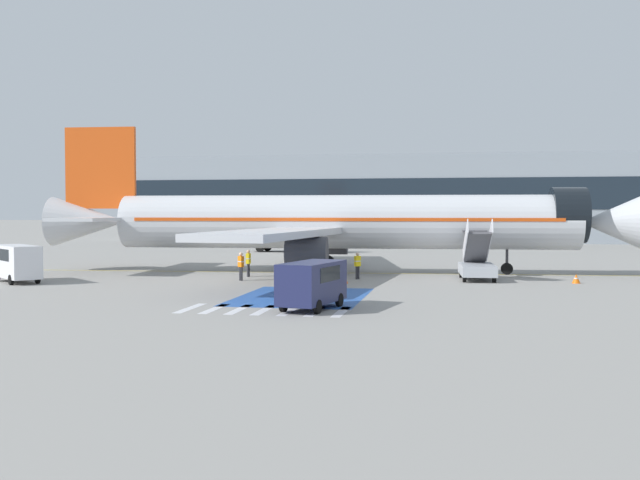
{
  "coord_description": "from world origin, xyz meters",
  "views": [
    {
      "loc": [
        8.89,
        -54.11,
        4.57
      ],
      "look_at": [
        -0.56,
        -2.72,
        2.55
      ],
      "focal_mm": 42.0,
      "sensor_mm": 36.0,
      "label": 1
    }
  ],
  "objects_px": {
    "service_van_1": "(17,260)",
    "service_van_0": "(312,281)",
    "boarding_stairs_forward": "(477,265)",
    "ground_crew_1": "(357,264)",
    "traffic_cone_1": "(576,279)",
    "terminal_building": "(422,199)",
    "ground_crew_0": "(241,264)",
    "ground_crew_2": "(248,261)",
    "airliner": "(336,222)",
    "traffic_cone_0": "(345,279)",
    "fuel_tanker": "(297,237)"
  },
  "relations": [
    {
      "from": "service_van_1",
      "to": "service_van_0",
      "type": "bearing_deg",
      "value": -72.78
    },
    {
      "from": "ground_crew_0",
      "to": "traffic_cone_1",
      "type": "height_order",
      "value": "ground_crew_0"
    },
    {
      "from": "boarding_stairs_forward",
      "to": "service_van_0",
      "type": "xyz_separation_m",
      "value": [
        -7.93,
        -16.53,
        0.31
      ]
    },
    {
      "from": "fuel_tanker",
      "to": "traffic_cone_0",
      "type": "distance_m",
      "value": 36.4
    },
    {
      "from": "ground_crew_1",
      "to": "traffic_cone_0",
      "type": "distance_m",
      "value": 3.16
    },
    {
      "from": "ground_crew_0",
      "to": "terminal_building",
      "type": "bearing_deg",
      "value": -57.86
    },
    {
      "from": "service_van_0",
      "to": "boarding_stairs_forward",
      "type": "bearing_deg",
      "value": 76.06
    },
    {
      "from": "traffic_cone_0",
      "to": "ground_crew_1",
      "type": "bearing_deg",
      "value": 82.03
    },
    {
      "from": "airliner",
      "to": "ground_crew_2",
      "type": "xyz_separation_m",
      "value": [
        -5.48,
        -4.32,
        -2.67
      ]
    },
    {
      "from": "boarding_stairs_forward",
      "to": "ground_crew_2",
      "type": "relative_size",
      "value": 2.84
    },
    {
      "from": "terminal_building",
      "to": "airliner",
      "type": "bearing_deg",
      "value": -93.42
    },
    {
      "from": "airliner",
      "to": "terminal_building",
      "type": "bearing_deg",
      "value": 173.06
    },
    {
      "from": "service_van_1",
      "to": "ground_crew_2",
      "type": "xyz_separation_m",
      "value": [
        13.43,
        6.7,
        -0.32
      ]
    },
    {
      "from": "airliner",
      "to": "terminal_building",
      "type": "height_order",
      "value": "terminal_building"
    },
    {
      "from": "traffic_cone_1",
      "to": "traffic_cone_0",
      "type": "bearing_deg",
      "value": -169.38
    },
    {
      "from": "fuel_tanker",
      "to": "service_van_1",
      "type": "bearing_deg",
      "value": 171.33
    },
    {
      "from": "boarding_stairs_forward",
      "to": "terminal_building",
      "type": "height_order",
      "value": "terminal_building"
    },
    {
      "from": "boarding_stairs_forward",
      "to": "traffic_cone_1",
      "type": "relative_size",
      "value": 9.1
    },
    {
      "from": "terminal_building",
      "to": "ground_crew_1",
      "type": "bearing_deg",
      "value": -91.17
    },
    {
      "from": "ground_crew_0",
      "to": "terminal_building",
      "type": "distance_m",
      "value": 67.58
    },
    {
      "from": "airliner",
      "to": "service_van_0",
      "type": "bearing_deg",
      "value": 2.6
    },
    {
      "from": "fuel_tanker",
      "to": "service_van_1",
      "type": "distance_m",
      "value": 39.28
    },
    {
      "from": "traffic_cone_0",
      "to": "ground_crew_0",
      "type": "bearing_deg",
      "value": 174.97
    },
    {
      "from": "traffic_cone_1",
      "to": "terminal_building",
      "type": "distance_m",
      "value": 66.23
    },
    {
      "from": "fuel_tanker",
      "to": "terminal_building",
      "type": "distance_m",
      "value": 35.2
    },
    {
      "from": "airliner",
      "to": "ground_crew_0",
      "type": "distance_m",
      "value": 9.29
    },
    {
      "from": "terminal_building",
      "to": "traffic_cone_1",
      "type": "bearing_deg",
      "value": -78.91
    },
    {
      "from": "traffic_cone_0",
      "to": "traffic_cone_1",
      "type": "distance_m",
      "value": 14.67
    },
    {
      "from": "service_van_1",
      "to": "ground_crew_1",
      "type": "distance_m",
      "value": 22.05
    },
    {
      "from": "service_van_0",
      "to": "traffic_cone_0",
      "type": "relative_size",
      "value": 9.0
    },
    {
      "from": "traffic_cone_0",
      "to": "boarding_stairs_forward",
      "type": "bearing_deg",
      "value": 25.47
    },
    {
      "from": "boarding_stairs_forward",
      "to": "traffic_cone_0",
      "type": "relative_size",
      "value": 10.16
    },
    {
      "from": "service_van_0",
      "to": "traffic_cone_0",
      "type": "height_order",
      "value": "service_van_0"
    },
    {
      "from": "service_van_0",
      "to": "traffic_cone_0",
      "type": "distance_m",
      "value": 12.63
    },
    {
      "from": "airliner",
      "to": "traffic_cone_1",
      "type": "height_order",
      "value": "airliner"
    },
    {
      "from": "boarding_stairs_forward",
      "to": "ground_crew_1",
      "type": "height_order",
      "value": "boarding_stairs_forward"
    },
    {
      "from": "airliner",
      "to": "fuel_tanker",
      "type": "xyz_separation_m",
      "value": [
        -8.78,
        26.94,
        -2.07
      ]
    },
    {
      "from": "ground_crew_2",
      "to": "terminal_building",
      "type": "distance_m",
      "value": 64.73
    },
    {
      "from": "ground_crew_0",
      "to": "traffic_cone_1",
      "type": "distance_m",
      "value": 21.51
    },
    {
      "from": "ground_crew_1",
      "to": "terminal_building",
      "type": "bearing_deg",
      "value": 41.77
    },
    {
      "from": "service_van_0",
      "to": "terminal_building",
      "type": "xyz_separation_m",
      "value": [
        1.37,
        80.0,
        5.1
      ]
    },
    {
      "from": "ground_crew_0",
      "to": "ground_crew_2",
      "type": "xyz_separation_m",
      "value": [
        -0.32,
        2.93,
        0.01
      ]
    },
    {
      "from": "boarding_stairs_forward",
      "to": "ground_crew_1",
      "type": "xyz_separation_m",
      "value": [
        -7.88,
        -0.92,
        0.04
      ]
    },
    {
      "from": "airliner",
      "to": "ground_crew_0",
      "type": "xyz_separation_m",
      "value": [
        -5.15,
        -7.25,
        -2.68
      ]
    },
    {
      "from": "traffic_cone_1",
      "to": "terminal_building",
      "type": "height_order",
      "value": "terminal_building"
    },
    {
      "from": "service_van_1",
      "to": "terminal_building",
      "type": "distance_m",
      "value": 74.24
    },
    {
      "from": "service_van_1",
      "to": "boarding_stairs_forward",
      "type": "bearing_deg",
      "value": -34.95
    },
    {
      "from": "ground_crew_1",
      "to": "traffic_cone_1",
      "type": "bearing_deg",
      "value": -48.38
    },
    {
      "from": "terminal_building",
      "to": "service_van_0",
      "type": "bearing_deg",
      "value": -90.98
    },
    {
      "from": "fuel_tanker",
      "to": "service_van_0",
      "type": "bearing_deg",
      "value": -160.69
    }
  ]
}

